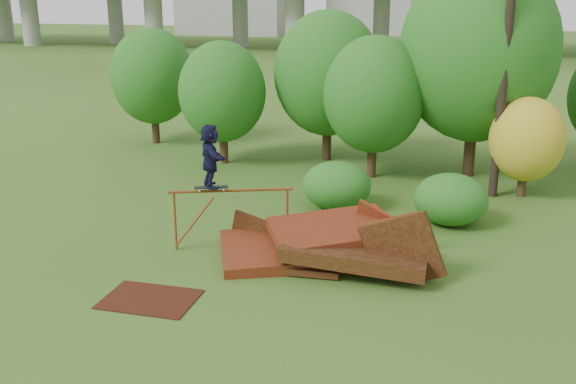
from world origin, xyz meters
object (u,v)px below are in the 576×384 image
(skater, at_px, (210,156))
(flat_plate, at_px, (150,299))
(scrap_pile, at_px, (327,246))
(utility_pole, at_px, (509,25))

(skater, height_order, flat_plate, skater)
(scrap_pile, bearing_deg, utility_pole, 60.21)
(skater, relative_size, utility_pole, 0.15)
(scrap_pile, height_order, flat_plate, scrap_pile)
(utility_pole, bearing_deg, skater, -135.11)
(scrap_pile, relative_size, utility_pole, 0.55)
(skater, bearing_deg, utility_pole, -80.58)
(scrap_pile, distance_m, utility_pole, 9.32)
(scrap_pile, height_order, skater, skater)
(flat_plate, height_order, utility_pole, utility_pole)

